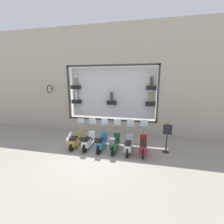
{
  "coord_description": "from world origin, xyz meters",
  "views": [
    {
      "loc": [
        -7.15,
        -2.42,
        3.88
      ],
      "look_at": [
        1.92,
        -0.43,
        1.91
      ],
      "focal_mm": 24.0,
      "sensor_mm": 36.0,
      "label": 1
    }
  ],
  "objects_px": {
    "scooter_white_4": "(88,141)",
    "scooter_red_0": "(143,146)",
    "scooter_green_2": "(114,143)",
    "scooter_teal_3": "(101,142)",
    "scooter_olive_5": "(76,140)",
    "scooter_silver_1": "(129,145)",
    "shop_sign_post": "(167,137)"
  },
  "relations": [
    {
      "from": "scooter_silver_1",
      "to": "shop_sign_post",
      "type": "height_order",
      "value": "scooter_silver_1"
    },
    {
      "from": "scooter_red_0",
      "to": "scooter_silver_1",
      "type": "distance_m",
      "value": 0.78
    },
    {
      "from": "scooter_red_0",
      "to": "scooter_teal_3",
      "type": "height_order",
      "value": "scooter_red_0"
    },
    {
      "from": "scooter_green_2",
      "to": "shop_sign_post",
      "type": "relative_size",
      "value": 1.1
    },
    {
      "from": "scooter_silver_1",
      "to": "scooter_olive_5",
      "type": "xyz_separation_m",
      "value": [
        -0.0,
        3.12,
        -0.01
      ]
    },
    {
      "from": "scooter_teal_3",
      "to": "scooter_white_4",
      "type": "height_order",
      "value": "scooter_teal_3"
    },
    {
      "from": "scooter_olive_5",
      "to": "shop_sign_post",
      "type": "bearing_deg",
      "value": -85.02
    },
    {
      "from": "scooter_red_0",
      "to": "scooter_green_2",
      "type": "xyz_separation_m",
      "value": [
        -0.06,
        1.56,
        0.03
      ]
    },
    {
      "from": "shop_sign_post",
      "to": "scooter_teal_3",
      "type": "bearing_deg",
      "value": 97.98
    },
    {
      "from": "scooter_teal_3",
      "to": "scooter_olive_5",
      "type": "distance_m",
      "value": 1.56
    },
    {
      "from": "scooter_green_2",
      "to": "scooter_red_0",
      "type": "bearing_deg",
      "value": -87.65
    },
    {
      "from": "scooter_green_2",
      "to": "scooter_olive_5",
      "type": "distance_m",
      "value": 2.34
    },
    {
      "from": "scooter_teal_3",
      "to": "scooter_white_4",
      "type": "relative_size",
      "value": 1.0
    },
    {
      "from": "scooter_red_0",
      "to": "scooter_white_4",
      "type": "height_order",
      "value": "scooter_red_0"
    },
    {
      "from": "scooter_green_2",
      "to": "scooter_white_4",
      "type": "bearing_deg",
      "value": 90.1
    },
    {
      "from": "scooter_silver_1",
      "to": "shop_sign_post",
      "type": "distance_m",
      "value": 2.11
    },
    {
      "from": "scooter_green_2",
      "to": "scooter_white_4",
      "type": "height_order",
      "value": "scooter_green_2"
    },
    {
      "from": "scooter_green_2",
      "to": "scooter_white_4",
      "type": "xyz_separation_m",
      "value": [
        -0.0,
        1.56,
        -0.0
      ]
    },
    {
      "from": "scooter_green_2",
      "to": "scooter_silver_1",
      "type": "bearing_deg",
      "value": -85.68
    },
    {
      "from": "scooter_red_0",
      "to": "scooter_olive_5",
      "type": "xyz_separation_m",
      "value": [
        -0.01,
        3.9,
        -0.03
      ]
    },
    {
      "from": "scooter_green_2",
      "to": "scooter_teal_3",
      "type": "xyz_separation_m",
      "value": [
        0.0,
        0.78,
        0.0
      ]
    },
    {
      "from": "scooter_teal_3",
      "to": "shop_sign_post",
      "type": "distance_m",
      "value": 3.63
    },
    {
      "from": "scooter_silver_1",
      "to": "scooter_olive_5",
      "type": "height_order",
      "value": "scooter_silver_1"
    },
    {
      "from": "scooter_green_2",
      "to": "scooter_olive_5",
      "type": "relative_size",
      "value": 1.01
    },
    {
      "from": "scooter_teal_3",
      "to": "scooter_red_0",
      "type": "bearing_deg",
      "value": -88.44
    },
    {
      "from": "scooter_green_2",
      "to": "scooter_olive_5",
      "type": "xyz_separation_m",
      "value": [
        0.05,
        2.34,
        -0.06
      ]
    },
    {
      "from": "shop_sign_post",
      "to": "scooter_green_2",
      "type": "bearing_deg",
      "value": 100.18
    },
    {
      "from": "scooter_white_4",
      "to": "scooter_red_0",
      "type": "bearing_deg",
      "value": -88.78
    },
    {
      "from": "scooter_silver_1",
      "to": "scooter_green_2",
      "type": "bearing_deg",
      "value": 94.32
    },
    {
      "from": "scooter_olive_5",
      "to": "scooter_silver_1",
      "type": "bearing_deg",
      "value": -89.92
    },
    {
      "from": "scooter_red_0",
      "to": "scooter_green_2",
      "type": "relative_size",
      "value": 1.0
    },
    {
      "from": "scooter_teal_3",
      "to": "shop_sign_post",
      "type": "height_order",
      "value": "scooter_teal_3"
    }
  ]
}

